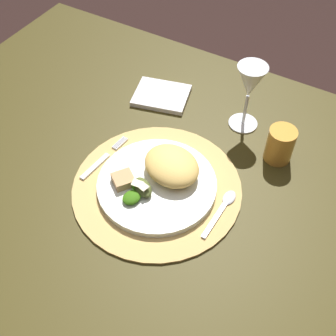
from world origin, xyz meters
TOP-DOWN VIEW (x-y plane):
  - ground_plane at (0.00, 0.00)m, footprint 6.00×6.00m
  - dining_table at (0.00, 0.00)m, footprint 1.35×0.97m
  - placemat at (0.03, -0.04)m, footprint 0.38×0.38m
  - dinner_plate at (0.03, -0.04)m, footprint 0.27×0.27m
  - pasta_serving at (0.05, 0.00)m, footprint 0.17×0.15m
  - salad_greens at (0.02, -0.09)m, footprint 0.07×0.09m
  - bread_piece at (-0.03, -0.08)m, footprint 0.06×0.06m
  - fork at (-0.12, -0.04)m, footprint 0.03×0.16m
  - spoon at (0.19, -0.02)m, footprint 0.03×0.14m
  - napkin at (-0.12, 0.23)m, footprint 0.17×0.15m
  - wine_glass at (0.12, 0.25)m, footprint 0.07×0.07m
  - amber_tumbler at (0.24, 0.18)m, footprint 0.06×0.06m

SIDE VIEW (x-z plane):
  - ground_plane at x=0.00m, z-range 0.00..0.00m
  - dining_table at x=0.00m, z-range 0.23..0.95m
  - placemat at x=0.03m, z-range 0.72..0.73m
  - napkin at x=-0.12m, z-range 0.72..0.73m
  - fork at x=-0.12m, z-range 0.73..0.73m
  - spoon at x=0.19m, z-range 0.72..0.73m
  - dinner_plate at x=0.03m, z-range 0.73..0.74m
  - salad_greens at x=0.02m, z-range 0.74..0.76m
  - bread_piece at x=-0.03m, z-range 0.74..0.76m
  - amber_tumbler at x=0.24m, z-range 0.72..0.81m
  - pasta_serving at x=0.05m, z-range 0.74..0.79m
  - wine_glass at x=0.12m, z-range 0.76..0.94m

